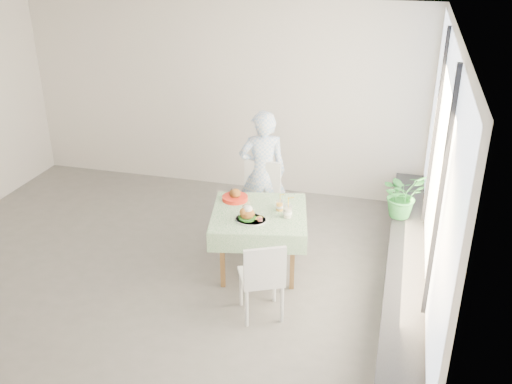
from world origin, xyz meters
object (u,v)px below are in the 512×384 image
(cafe_table, at_px, (259,234))
(potted_plant, at_px, (402,195))
(chair_near, at_px, (261,292))
(chair_far, at_px, (258,217))
(main_dish, at_px, (249,216))
(diner, at_px, (263,173))
(juice_cup_orange, at_px, (280,206))

(cafe_table, xyz_separation_m, potted_plant, (1.53, 0.81, 0.32))
(chair_near, bearing_deg, potted_plant, 51.73)
(cafe_table, bearing_deg, potted_plant, 27.68)
(chair_far, height_order, chair_near, chair_far)
(cafe_table, bearing_deg, main_dish, -104.27)
(chair_far, bearing_deg, cafe_table, -74.58)
(cafe_table, bearing_deg, chair_far, 105.42)
(cafe_table, relative_size, potted_plant, 2.20)
(main_dish, bearing_deg, cafe_table, 75.73)
(chair_far, distance_m, diner, 0.56)
(chair_near, relative_size, potted_plant, 1.58)
(juice_cup_orange, height_order, potted_plant, potted_plant)
(cafe_table, height_order, juice_cup_orange, juice_cup_orange)
(cafe_table, bearing_deg, chair_near, -73.93)
(cafe_table, distance_m, diner, 1.03)
(main_dish, relative_size, juice_cup_orange, 1.43)
(chair_near, distance_m, diner, 1.91)
(main_dish, relative_size, potted_plant, 0.62)
(chair_far, relative_size, main_dish, 2.86)
(juice_cup_orange, bearing_deg, chair_far, 123.72)
(diner, distance_m, potted_plant, 1.74)
(diner, height_order, potted_plant, diner)
(cafe_table, xyz_separation_m, main_dish, (-0.06, -0.22, 0.34))
(chair_far, bearing_deg, diner, 91.41)
(cafe_table, distance_m, juice_cup_orange, 0.41)
(chair_near, relative_size, main_dish, 2.54)
(main_dish, bearing_deg, diner, 96.98)
(cafe_table, height_order, chair_far, chair_far)
(diner, distance_m, juice_cup_orange, 0.94)
(chair_near, xyz_separation_m, main_dish, (-0.30, 0.61, 0.53))
(potted_plant, bearing_deg, main_dish, -147.13)
(main_dish, bearing_deg, potted_plant, 32.87)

